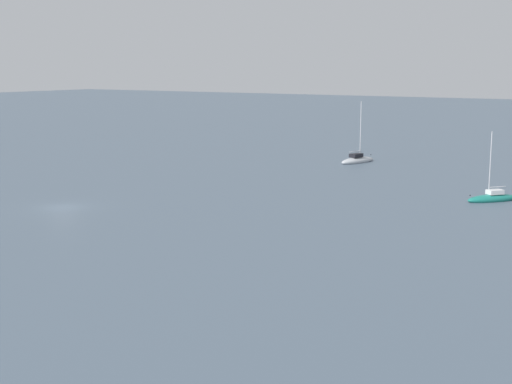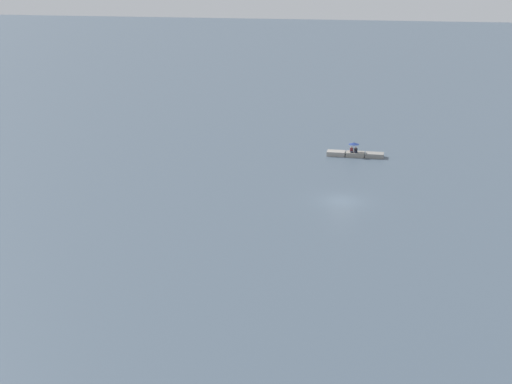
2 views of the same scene
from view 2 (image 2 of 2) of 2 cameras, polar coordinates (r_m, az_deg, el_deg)
The scene contains 5 objects.
ground_plane at distance 77.10m, azimuth 6.70°, elevation -0.70°, with size 500.00×500.00×0.00m, color #475666.
seawall_pier at distance 95.00m, azimuth 7.74°, elevation 2.94°, with size 7.26×1.54×0.58m.
person_seated_dark_left at distance 94.69m, azimuth 7.80°, elevation 3.23°, with size 0.47×0.65×0.73m.
person_seated_maroon_right at distance 94.81m, azimuth 7.46°, elevation 3.26°, with size 0.47×0.65×0.73m.
umbrella_open_navy at distance 94.71m, azimuth 7.65°, elevation 3.78°, with size 1.36×1.36×1.29m.
Camera 2 is at (-5.86, 73.05, 23.95)m, focal length 51.29 mm.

